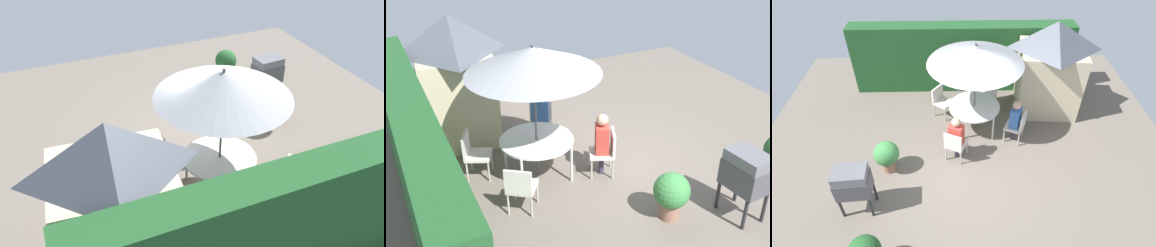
# 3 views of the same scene
# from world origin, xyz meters

# --- Properties ---
(ground_plane) EXTENTS (11.00, 11.00, 0.00)m
(ground_plane) POSITION_xyz_m (0.00, 0.00, 0.00)
(ground_plane) COLOR #6B6056
(hedge_backdrop) EXTENTS (6.73, 0.59, 2.13)m
(hedge_backdrop) POSITION_xyz_m (0.00, 3.50, 1.07)
(hedge_backdrop) COLOR #1E4C23
(hedge_backdrop) RESTS_ON ground
(garden_shed) EXTENTS (1.93, 1.72, 2.70)m
(garden_shed) POSITION_xyz_m (2.44, 2.33, 1.38)
(garden_shed) COLOR #C6B793
(garden_shed) RESTS_ON ground
(patio_table) EXTENTS (1.37, 1.37, 0.78)m
(patio_table) POSITION_xyz_m (0.28, 1.38, 0.72)
(patio_table) COLOR white
(patio_table) RESTS_ON ground
(patio_umbrella) EXTENTS (2.37, 2.37, 2.60)m
(patio_umbrella) POSITION_xyz_m (0.28, 1.38, 2.31)
(patio_umbrella) COLOR #4C4C51
(patio_umbrella) RESTS_ON ground
(bbq_grill) EXTENTS (0.73, 0.55, 1.20)m
(bbq_grill) POSITION_xyz_m (-2.32, -1.20, 0.85)
(bbq_grill) COLOR #47474C
(bbq_grill) RESTS_ON ground
(chair_near_shed) EXTENTS (0.61, 0.61, 0.90)m
(chair_near_shed) POSITION_xyz_m (-0.24, 0.20, 0.52)
(chair_near_shed) COLOR silver
(chair_near_shed) RESTS_ON ground
(chair_far_side) EXTENTS (0.62, 0.61, 0.90)m
(chair_far_side) POSITION_xyz_m (1.40, 0.86, 0.52)
(chair_far_side) COLOR silver
(chair_far_side) RESTS_ON ground
(chair_toward_hedge) EXTENTS (0.61, 0.61, 0.90)m
(chair_toward_hedge) POSITION_xyz_m (0.78, 2.46, 0.52)
(chair_toward_hedge) COLOR silver
(chair_toward_hedge) RESTS_ON ground
(chair_toward_house) EXTENTS (0.65, 0.64, 0.90)m
(chair_toward_house) POSITION_xyz_m (-0.64, 2.04, 0.52)
(chair_toward_house) COLOR silver
(chair_toward_house) RESTS_ON ground
(potted_plant_by_grill) EXTENTS (0.60, 0.60, 0.84)m
(potted_plant_by_grill) POSITION_xyz_m (-1.86, -0.11, 0.49)
(potted_plant_by_grill) COLOR #936651
(potted_plant_by_grill) RESTS_ON ground
(person_in_red) EXTENTS (0.41, 0.36, 1.26)m
(person_in_red) POSITION_xyz_m (-0.21, 0.28, 0.78)
(person_in_red) COLOR #CC3D33
(person_in_red) RESTS_ON ground
(person_in_blue) EXTENTS (0.36, 0.41, 1.26)m
(person_in_blue) POSITION_xyz_m (1.32, 0.89, 0.78)
(person_in_blue) COLOR #3866B2
(person_in_blue) RESTS_ON ground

